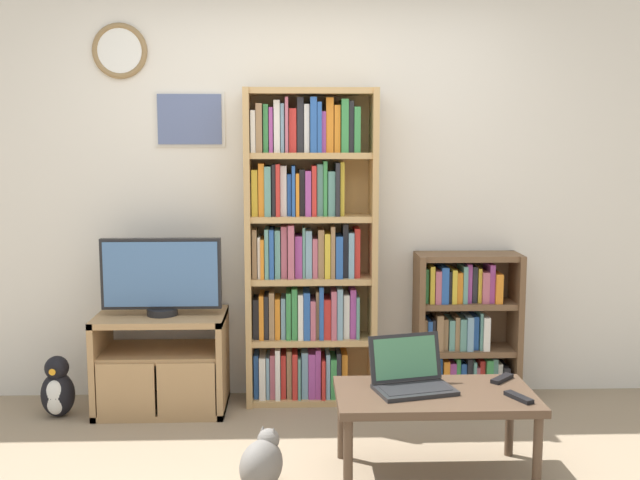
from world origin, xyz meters
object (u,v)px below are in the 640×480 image
at_px(tv_stand, 162,362).
at_px(penguin_figurine, 57,389).
at_px(bookshelf_short, 463,329).
at_px(remote_far_from_laptop, 502,379).
at_px(television, 161,276).
at_px(remote_near_laptop, 519,397).
at_px(bookshelf_tall, 307,250).
at_px(laptop, 411,376).
at_px(cat, 262,463).
at_px(coffee_table, 435,402).

relative_size(tv_stand, penguin_figurine, 2.10).
xyz_separation_m(bookshelf_short, remote_far_from_laptop, (-0.01, -0.93, -0.01)).
relative_size(television, remote_far_from_laptop, 4.83).
bearing_deg(remote_near_laptop, television, -55.12).
distance_m(bookshelf_tall, laptop, 1.23).
bearing_deg(bookshelf_tall, penguin_figurine, -170.83).
bearing_deg(laptop, remote_near_laptop, -33.85).
distance_m(remote_far_from_laptop, cat, 1.26).
distance_m(tv_stand, laptop, 1.64).
xyz_separation_m(coffee_table, penguin_figurine, (-2.06, 0.85, -0.21)).
relative_size(television, laptop, 1.66).
distance_m(coffee_table, cat, 0.87).
xyz_separation_m(bookshelf_tall, cat, (-0.23, -1.20, -0.82)).
bearing_deg(tv_stand, bookshelf_tall, 8.98).
relative_size(remote_near_laptop, remote_far_from_laptop, 1.12).
relative_size(bookshelf_tall, cat, 3.63).
distance_m(television, remote_near_laptop, 2.14).
bearing_deg(remote_far_from_laptop, penguin_figurine, -151.81).
bearing_deg(cat, remote_near_laptop, 26.80).
bearing_deg(bookshelf_tall, television, -170.05).
bearing_deg(coffee_table, cat, -172.51).
bearing_deg(bookshelf_short, penguin_figurine, -174.40).
height_order(tv_stand, laptop, laptop).
bearing_deg(bookshelf_short, laptop, -115.35).
height_order(bookshelf_tall, cat, bookshelf_tall).
relative_size(television, coffee_table, 0.74).
xyz_separation_m(bookshelf_tall, laptop, (0.48, -1.03, -0.47)).
distance_m(cat, penguin_figurine, 1.57).
relative_size(tv_stand, coffee_table, 0.80).
distance_m(tv_stand, penguin_figurine, 0.62).
bearing_deg(laptop, bookshelf_tall, 100.81).
xyz_separation_m(coffee_table, remote_near_laptop, (0.37, -0.11, 0.06)).
bearing_deg(penguin_figurine, television, 8.07).
xyz_separation_m(tv_stand, bookshelf_tall, (0.87, 0.14, 0.65)).
bearing_deg(coffee_table, penguin_figurine, 157.59).
xyz_separation_m(tv_stand, bookshelf_short, (1.85, 0.14, 0.15)).
xyz_separation_m(bookshelf_short, laptop, (-0.49, -1.03, 0.04)).
height_order(bookshelf_short, penguin_figurine, bookshelf_short).
bearing_deg(penguin_figurine, remote_far_from_laptop, -15.85).
relative_size(cat, penguin_figurine, 1.45).
relative_size(television, remote_near_laptop, 4.30).
xyz_separation_m(remote_far_from_laptop, penguin_figurine, (-2.43, 0.69, -0.26)).
height_order(remote_near_laptop, cat, remote_near_laptop).
xyz_separation_m(bookshelf_tall, remote_far_from_laptop, (0.96, -0.93, -0.52)).
xyz_separation_m(tv_stand, penguin_figurine, (-0.60, -0.10, -0.13)).
xyz_separation_m(bookshelf_tall, coffee_table, (0.59, -1.09, -0.58)).
relative_size(remote_far_from_laptop, penguin_figurine, 0.40).
bearing_deg(remote_near_laptop, remote_far_from_laptop, -114.84).
relative_size(remote_far_from_laptop, cat, 0.28).
bearing_deg(television, tv_stand, 135.83).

